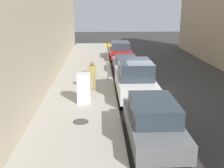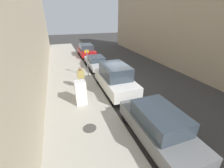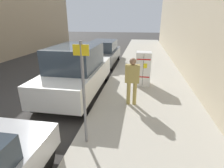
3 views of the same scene
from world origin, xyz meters
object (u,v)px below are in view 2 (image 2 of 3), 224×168
Objects in this scene: parked_sedan_silver at (96,62)px; parked_suv_gray at (158,126)px; street_sign_post at (87,62)px; parked_van_white at (115,78)px; discarded_refrigerator at (81,93)px; parked_suv_red at (86,50)px; pedestrian_walking_far at (81,76)px.

parked_suv_gray is at bearing -90.00° from parked_sedan_silver.
street_sign_post is at bearing -118.70° from parked_sedan_silver.
parked_van_white is at bearing 90.00° from parked_suv_gray.
parked_sedan_silver is at bearing 68.47° from discarded_refrigerator.
street_sign_post reaches higher than parked_sedan_silver.
parked_suv_gray reaches higher than parked_suv_red.
street_sign_post is 2.61m from pedestrian_walking_far.
discarded_refrigerator is 0.61× the size of street_sign_post.
parked_van_white reaches higher than parked_sedan_silver.
pedestrian_walking_far is 0.37× the size of parked_sedan_silver.
parked_sedan_silver is 5.58m from parked_suv_red.
discarded_refrigerator is at bearing 123.46° from parked_suv_gray.
street_sign_post is 0.55× the size of parked_sedan_silver.
pedestrian_walking_far is 0.35× the size of parked_van_white.
pedestrian_walking_far is (-1.02, -2.36, -0.42)m from street_sign_post.
parked_suv_gray is (1.46, -8.95, -0.73)m from street_sign_post.
street_sign_post is at bearing 99.89° from pedestrian_walking_far.
pedestrian_walking_far is 7.05m from parked_suv_gray.
parked_sedan_silver is (2.47, 5.02, -0.48)m from pedestrian_walking_far.
parked_suv_gray is 17.20m from parked_suv_red.
parked_van_white is (2.87, 1.23, 0.10)m from discarded_refrigerator.
discarded_refrigerator is 0.32× the size of parked_van_white.
parked_van_white is at bearing -66.68° from street_sign_post.
parked_suv_gray is (2.47, -6.59, -0.30)m from pedestrian_walking_far.
pedestrian_walking_far is 0.38× the size of parked_suv_gray.
parked_suv_red reaches higher than parked_sedan_silver.
parked_suv_red is (1.46, 8.24, -0.73)m from street_sign_post.
parked_sedan_silver is at bearing 90.00° from parked_suv_gray.
parked_van_white reaches higher than parked_suv_red.
pedestrian_walking_far is 0.40× the size of parked_suv_red.
discarded_refrigerator is 3.12m from parked_van_white.
parked_sedan_silver is (2.87, 7.27, -0.24)m from discarded_refrigerator.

